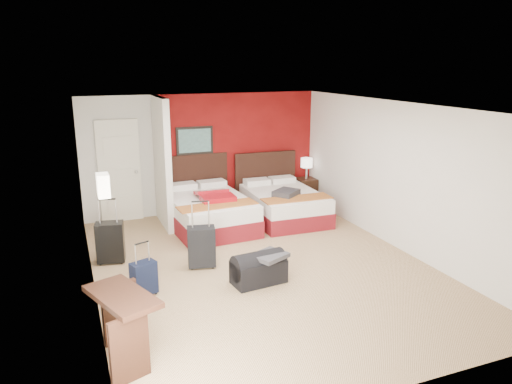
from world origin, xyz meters
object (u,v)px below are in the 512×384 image
bed_left (208,213)px  duffel_bag (259,270)px  desk (124,327)px  suitcase_charcoal (202,248)px  bed_right (284,205)px  suitcase_black (110,244)px  suitcase_navy (144,280)px  red_suitcase_open (215,196)px  nightstand (306,191)px  table_lamp (307,168)px

bed_left → duffel_bag: size_ratio=2.66×
desk → suitcase_charcoal: bearing=34.9°
duffel_bag → desk: size_ratio=0.82×
bed_right → desk: size_ratio=2.04×
suitcase_charcoal → duffel_bag: bearing=-42.1°
suitcase_black → suitcase_navy: 1.39m
red_suitcase_open → suitcase_charcoal: size_ratio=1.37×
bed_left → nightstand: bed_left is taller
bed_left → suitcase_black: size_ratio=3.16×
suitcase_charcoal → bed_right: bearing=50.0°
bed_left → suitcase_navy: (-1.63, -2.42, -0.07)m
bed_left → suitcase_charcoal: 1.89m
bed_left → nightstand: size_ratio=3.49×
suitcase_black → duffel_bag: (1.92, -1.56, -0.13)m
suitcase_black → nightstand: bearing=33.8°
bed_left → suitcase_navy: 2.92m
suitcase_navy → duffel_bag: (1.61, -0.21, -0.04)m
table_lamp → bed_left: bearing=-162.4°
bed_left → red_suitcase_open: 0.39m
nightstand → duffel_bag: bearing=-124.0°
suitcase_navy → desk: (-0.43, -1.44, 0.16)m
bed_left → suitcase_charcoal: (-0.63, -1.78, 0.01)m
suitcase_black → duffel_bag: bearing=-28.1°
desk → suitcase_black: bearing=66.8°
suitcase_black → suitcase_charcoal: suitcase_black is taller
suitcase_navy → bed_left: bearing=35.4°
bed_left → desk: size_ratio=2.17×
table_lamp → suitcase_navy: 5.29m
bed_right → bed_left: bearing=-179.9°
table_lamp → suitcase_navy: (-4.15, -3.23, -0.59)m
red_suitcase_open → nightstand: red_suitcase_open is taller
bed_right → duffel_bag: bed_right is taller
suitcase_charcoal → duffel_bag: (0.62, -0.85, -0.12)m
nightstand → table_lamp: (0.00, 0.00, 0.53)m
desk → red_suitcase_open: bearing=39.4°
desk → duffel_bag: bearing=10.3°
suitcase_black → bed_left: bearing=40.0°
bed_left → table_lamp: table_lamp is taller
nightstand → table_lamp: 0.53m
suitcase_black → suitcase_charcoal: bearing=-17.5°
red_suitcase_open → desk: bearing=-118.1°
red_suitcase_open → suitcase_navy: 2.93m
bed_left → suitcase_navy: bed_left is taller
suitcase_navy → bed_right: bearing=15.8°
suitcase_charcoal → suitcase_navy: (-1.00, -0.65, -0.08)m
nightstand → suitcase_black: 4.84m
suitcase_black → table_lamp: bearing=33.8°
bed_left → red_suitcase_open: size_ratio=2.37×
suitcase_charcoal → suitcase_black: bearing=163.5°
nightstand → desk: size_ratio=0.62×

